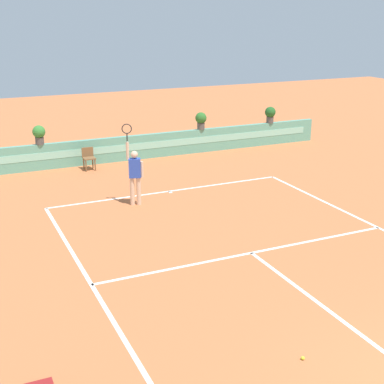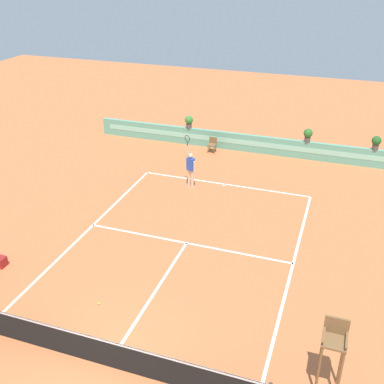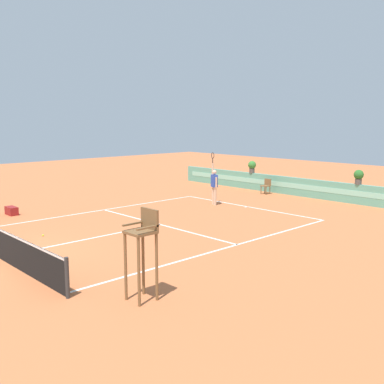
# 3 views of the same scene
# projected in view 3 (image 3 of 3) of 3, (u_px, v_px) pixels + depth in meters

# --- Properties ---
(ground_plane) EXTENTS (60.00, 60.00, 0.00)m
(ground_plane) POSITION_uv_depth(u_px,v_px,m) (152.00, 226.00, 17.88)
(ground_plane) COLOR #C66B3D
(court_lines) EXTENTS (8.32, 11.94, 0.01)m
(court_lines) POSITION_uv_depth(u_px,v_px,m) (166.00, 223.00, 18.36)
(court_lines) COLOR white
(court_lines) RESTS_ON ground
(back_wall_barrier) EXTENTS (18.00, 0.21, 1.00)m
(back_wall_barrier) POSITION_uv_depth(u_px,v_px,m) (300.00, 187.00, 24.84)
(back_wall_barrier) COLOR #60A88E
(back_wall_barrier) RESTS_ON ground
(umpire_chair) EXTENTS (0.60, 0.60, 2.14)m
(umpire_chair) POSITION_uv_depth(u_px,v_px,m) (143.00, 244.00, 10.37)
(umpire_chair) COLOR brown
(umpire_chair) RESTS_ON ground
(ball_kid_chair) EXTENTS (0.44, 0.44, 0.85)m
(ball_kid_chair) POSITION_uv_depth(u_px,v_px,m) (266.00, 185.00, 25.62)
(ball_kid_chair) COLOR brown
(ball_kid_chair) RESTS_ON ground
(gear_bag) EXTENTS (0.70, 0.37, 0.36)m
(gear_bag) POSITION_uv_depth(u_px,v_px,m) (12.00, 211.00, 19.98)
(gear_bag) COLOR maroon
(gear_bag) RESTS_ON ground
(tennis_player) EXTENTS (0.59, 0.33, 2.58)m
(tennis_player) POSITION_uv_depth(u_px,v_px,m) (214.00, 184.00, 22.20)
(tennis_player) COLOR beige
(tennis_player) RESTS_ON ground
(tennis_ball_near_baseline) EXTENTS (0.07, 0.07, 0.07)m
(tennis_ball_near_baseline) POSITION_uv_depth(u_px,v_px,m) (43.00, 235.00, 16.31)
(tennis_ball_near_baseline) COLOR #CCE033
(tennis_ball_near_baseline) RESTS_ON ground
(potted_plant_right) EXTENTS (0.48, 0.48, 0.72)m
(potted_plant_right) POSITION_uv_depth(u_px,v_px,m) (359.00, 176.00, 22.31)
(potted_plant_right) COLOR #514C47
(potted_plant_right) RESTS_ON back_wall_barrier
(potted_plant_left) EXTENTS (0.48, 0.48, 0.72)m
(potted_plant_left) POSITION_uv_depth(u_px,v_px,m) (252.00, 166.00, 27.16)
(potted_plant_left) COLOR #514C47
(potted_plant_left) RESTS_ON back_wall_barrier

